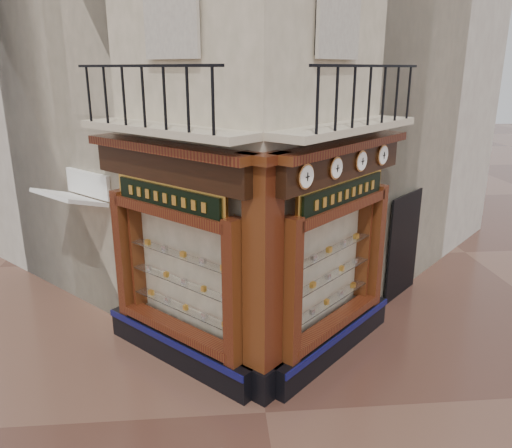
{
  "coord_description": "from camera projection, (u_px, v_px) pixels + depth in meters",
  "views": [
    {
      "loc": [
        -0.71,
        -6.48,
        5.12
      ],
      "look_at": [
        0.03,
        2.0,
        2.45
      ],
      "focal_mm": 35.0,
      "sensor_mm": 36.0,
      "label": 1
    }
  ],
  "objects": [
    {
      "name": "ground",
      "position": [
        265.0,
        413.0,
        7.75
      ],
      "size": [
        80.0,
        80.0,
        0.0
      ],
      "primitive_type": "plane",
      "color": "#4D2E24",
      "rests_on": "ground"
    },
    {
      "name": "main_building",
      "position": [
        240.0,
        29.0,
        11.81
      ],
      "size": [
        11.31,
        11.31,
        12.0
      ],
      "primitive_type": "cube",
      "rotation": [
        0.0,
        0.0,
        0.79
      ],
      "color": "beige",
      "rests_on": "ground"
    },
    {
      "name": "neighbour_left",
      "position": [
        148.0,
        54.0,
        14.11
      ],
      "size": [
        11.31,
        11.31,
        11.0
      ],
      "primitive_type": "cube",
      "rotation": [
        0.0,
        0.0,
        0.79
      ],
      "color": "beige",
      "rests_on": "ground"
    },
    {
      "name": "neighbour_right",
      "position": [
        320.0,
        54.0,
        14.52
      ],
      "size": [
        11.31,
        11.31,
        11.0
      ],
      "primitive_type": "cube",
      "rotation": [
        0.0,
        0.0,
        0.79
      ],
      "color": "beige",
      "rests_on": "ground"
    },
    {
      "name": "shopfront_left",
      "position": [
        175.0,
        260.0,
        8.53
      ],
      "size": [
        2.86,
        2.86,
        3.98
      ],
      "rotation": [
        0.0,
        0.0,
        2.36
      ],
      "color": "black",
      "rests_on": "ground"
    },
    {
      "name": "shopfront_right",
      "position": [
        336.0,
        255.0,
        8.77
      ],
      "size": [
        2.86,
        2.86,
        3.98
      ],
      "rotation": [
        0.0,
        0.0,
        0.79
      ],
      "color": "black",
      "rests_on": "ground"
    },
    {
      "name": "corner_pilaster",
      "position": [
        263.0,
        284.0,
        7.64
      ],
      "size": [
        0.85,
        0.85,
        3.98
      ],
      "rotation": [
        0.0,
        0.0,
        0.79
      ],
      "color": "black",
      "rests_on": "ground"
    },
    {
      "name": "balcony",
      "position": [
        257.0,
        128.0,
        7.9
      ],
      "size": [
        5.94,
        2.97,
        1.03
      ],
      "color": "beige",
      "rests_on": "ground"
    },
    {
      "name": "clock_a",
      "position": [
        306.0,
        176.0,
        7.21
      ],
      "size": [
        0.3,
        0.3,
        0.38
      ],
      "rotation": [
        0.0,
        0.0,
        0.79
      ],
      "color": "#C28140",
      "rests_on": "ground"
    },
    {
      "name": "clock_b",
      "position": [
        336.0,
        168.0,
        7.81
      ],
      "size": [
        0.29,
        0.29,
        0.36
      ],
      "rotation": [
        0.0,
        0.0,
        0.79
      ],
      "color": "#C28140",
      "rests_on": "ground"
    },
    {
      "name": "clock_c",
      "position": [
        361.0,
        161.0,
        8.41
      ],
      "size": [
        0.29,
        0.29,
        0.36
      ],
      "rotation": [
        0.0,
        0.0,
        0.79
      ],
      "color": "#C28140",
      "rests_on": "ground"
    },
    {
      "name": "clock_d",
      "position": [
        382.0,
        155.0,
        8.99
      ],
      "size": [
        0.3,
        0.3,
        0.38
      ],
      "rotation": [
        0.0,
        0.0,
        0.79
      ],
      "color": "#C28140",
      "rests_on": "ground"
    },
    {
      "name": "awning",
      "position": [
        83.0,
        319.0,
        10.66
      ],
      "size": [
        1.64,
        1.64,
        0.33
      ],
      "primitive_type": null,
      "rotation": [
        0.29,
        0.0,
        2.36
      ],
      "color": "white",
      "rests_on": "ground"
    },
    {
      "name": "signboard_left",
      "position": [
        168.0,
        197.0,
        8.14
      ],
      "size": [
        1.89,
        1.89,
        0.51
      ],
      "rotation": [
        0.0,
        0.0,
        2.36
      ],
      "color": "#EEB546",
      "rests_on": "ground"
    },
    {
      "name": "signboard_right",
      "position": [
        343.0,
        194.0,
        8.38
      ],
      "size": [
        1.92,
        1.92,
        0.51
      ],
      "rotation": [
        0.0,
        0.0,
        0.79
      ],
      "color": "#EEB546",
      "rests_on": "ground"
    }
  ]
}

